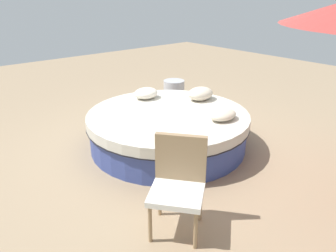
% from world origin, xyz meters
% --- Properties ---
extents(ground_plane, '(16.00, 16.00, 0.00)m').
position_xyz_m(ground_plane, '(0.00, 0.00, 0.00)').
color(ground_plane, '#9E8466').
extents(round_bed, '(2.49, 2.49, 0.55)m').
position_xyz_m(round_bed, '(0.00, 0.00, 0.28)').
color(round_bed, '#38478C').
rests_on(round_bed, ground_plane).
extents(throw_pillow_0, '(0.45, 0.32, 0.15)m').
position_xyz_m(throw_pillow_0, '(-0.42, 0.73, 0.63)').
color(throw_pillow_0, beige).
rests_on(throw_pillow_0, round_bed).
extents(throw_pillow_1, '(0.48, 0.37, 0.22)m').
position_xyz_m(throw_pillow_1, '(-0.83, -0.13, 0.66)').
color(throw_pillow_1, beige).
rests_on(throw_pillow_1, round_bed).
extents(throw_pillow_2, '(0.43, 0.36, 0.18)m').
position_xyz_m(throw_pillow_2, '(-0.17, -0.79, 0.65)').
color(throw_pillow_2, silver).
rests_on(throw_pillow_2, round_bed).
extents(patio_chair, '(0.71, 0.72, 0.98)m').
position_xyz_m(patio_chair, '(1.14, 1.50, 0.56)').
color(patio_chair, '#997A56').
rests_on(patio_chair, ground_plane).
extents(side_table, '(0.46, 0.46, 0.48)m').
position_xyz_m(side_table, '(-1.51, -1.58, 0.24)').
color(side_table, '#B7B7BC').
rests_on(side_table, ground_plane).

